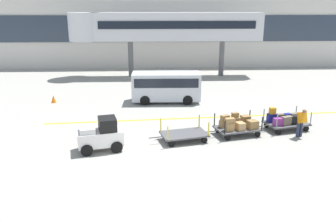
{
  "coord_description": "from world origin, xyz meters",
  "views": [
    {
      "loc": [
        -0.06,
        -13.47,
        6.56
      ],
      "look_at": [
        0.78,
        4.3,
        1.15
      ],
      "focal_mm": 36.73,
      "sensor_mm": 36.0,
      "label": 1
    }
  ],
  "objects_px": {
    "baggage_cart_lead": "(184,134)",
    "shuttle_van": "(166,85)",
    "baggage_cart_middle": "(238,125)",
    "baggage_tug": "(101,135)",
    "baggage_handler": "(301,121)",
    "safety_cone_near": "(54,99)",
    "baggage_cart_tail": "(284,120)"
  },
  "relations": [
    {
      "from": "baggage_cart_tail",
      "to": "baggage_cart_middle",
      "type": "bearing_deg",
      "value": -166.06
    },
    {
      "from": "baggage_tug",
      "to": "safety_cone_near",
      "type": "relative_size",
      "value": 4.18
    },
    {
      "from": "baggage_cart_tail",
      "to": "baggage_tug",
      "type": "bearing_deg",
      "value": -166.21
    },
    {
      "from": "baggage_cart_lead",
      "to": "shuttle_van",
      "type": "bearing_deg",
      "value": 94.45
    },
    {
      "from": "baggage_cart_middle",
      "to": "safety_cone_near",
      "type": "distance_m",
      "value": 13.5
    },
    {
      "from": "baggage_cart_middle",
      "to": "safety_cone_near",
      "type": "height_order",
      "value": "baggage_cart_middle"
    },
    {
      "from": "baggage_cart_middle",
      "to": "baggage_cart_tail",
      "type": "xyz_separation_m",
      "value": [
        2.79,
        0.69,
        -0.04
      ]
    },
    {
      "from": "baggage_tug",
      "to": "baggage_cart_middle",
      "type": "relative_size",
      "value": 0.75
    },
    {
      "from": "safety_cone_near",
      "to": "baggage_cart_lead",
      "type": "bearing_deg",
      "value": -41.78
    },
    {
      "from": "baggage_cart_tail",
      "to": "baggage_handler",
      "type": "relative_size",
      "value": 1.98
    },
    {
      "from": "baggage_cart_middle",
      "to": "baggage_handler",
      "type": "bearing_deg",
      "value": -8.71
    },
    {
      "from": "baggage_tug",
      "to": "baggage_handler",
      "type": "bearing_deg",
      "value": 6.78
    },
    {
      "from": "baggage_tug",
      "to": "baggage_cart_tail",
      "type": "bearing_deg",
      "value": 13.79
    },
    {
      "from": "baggage_tug",
      "to": "baggage_cart_lead",
      "type": "xyz_separation_m",
      "value": [
        4.04,
        0.98,
        -0.41
      ]
    },
    {
      "from": "shuttle_van",
      "to": "baggage_cart_tail",
      "type": "bearing_deg",
      "value": -44.44
    },
    {
      "from": "baggage_cart_middle",
      "to": "baggage_handler",
      "type": "height_order",
      "value": "baggage_handler"
    },
    {
      "from": "baggage_cart_lead",
      "to": "shuttle_van",
      "type": "relative_size",
      "value": 0.64
    },
    {
      "from": "baggage_handler",
      "to": "safety_cone_near",
      "type": "bearing_deg",
      "value": 153.12
    },
    {
      "from": "baggage_handler",
      "to": "shuttle_van",
      "type": "relative_size",
      "value": 0.32
    },
    {
      "from": "baggage_cart_lead",
      "to": "baggage_cart_middle",
      "type": "height_order",
      "value": "baggage_cart_middle"
    },
    {
      "from": "baggage_cart_tail",
      "to": "baggage_cart_lead",
      "type": "bearing_deg",
      "value": -166.1
    },
    {
      "from": "baggage_cart_lead",
      "to": "baggage_cart_middle",
      "type": "bearing_deg",
      "value": 13.85
    },
    {
      "from": "baggage_tug",
      "to": "safety_cone_near",
      "type": "bearing_deg",
      "value": 117.82
    },
    {
      "from": "baggage_cart_middle",
      "to": "shuttle_van",
      "type": "bearing_deg",
      "value": 117.05
    },
    {
      "from": "baggage_cart_middle",
      "to": "shuttle_van",
      "type": "height_order",
      "value": "shuttle_van"
    },
    {
      "from": "baggage_cart_lead",
      "to": "baggage_handler",
      "type": "bearing_deg",
      "value": 2.13
    },
    {
      "from": "baggage_cart_tail",
      "to": "baggage_handler",
      "type": "height_order",
      "value": "baggage_handler"
    },
    {
      "from": "baggage_tug",
      "to": "safety_cone_near",
      "type": "distance_m",
      "value": 9.83
    },
    {
      "from": "baggage_cart_middle",
      "to": "safety_cone_near",
      "type": "xyz_separation_m",
      "value": [
        -11.54,
        6.99,
        -0.29
      ]
    },
    {
      "from": "baggage_cart_middle",
      "to": "shuttle_van",
      "type": "relative_size",
      "value": 0.64
    },
    {
      "from": "baggage_cart_lead",
      "to": "safety_cone_near",
      "type": "distance_m",
      "value": 11.57
    },
    {
      "from": "baggage_tug",
      "to": "baggage_handler",
      "type": "distance_m",
      "value": 10.24
    }
  ]
}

